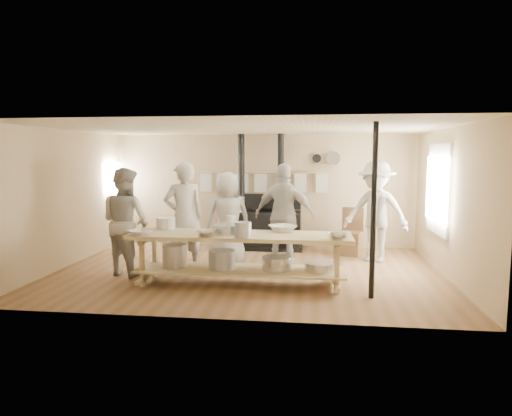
% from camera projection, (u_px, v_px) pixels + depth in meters
% --- Properties ---
extents(ground, '(7.00, 7.00, 0.00)m').
position_uv_depth(ground, '(248.00, 271.00, 8.38)').
color(ground, brown).
rests_on(ground, ground).
extents(room_shell, '(7.00, 7.00, 7.00)m').
position_uv_depth(room_shell, '(248.00, 183.00, 8.20)').
color(room_shell, tan).
rests_on(room_shell, ground).
extents(window_right, '(0.09, 1.50, 1.65)m').
position_uv_depth(window_right, '(439.00, 189.00, 8.38)').
color(window_right, beige).
rests_on(window_right, ground).
extents(left_opening, '(0.00, 0.90, 0.90)m').
position_uv_depth(left_opening, '(113.00, 178.00, 10.59)').
color(left_opening, white).
rests_on(left_opening, ground).
extents(stove, '(1.90, 0.75, 2.60)m').
position_uv_depth(stove, '(260.00, 226.00, 10.41)').
color(stove, black).
rests_on(stove, ground).
extents(towel_rail, '(3.00, 0.04, 0.47)m').
position_uv_depth(towel_rail, '(262.00, 180.00, 10.57)').
color(towel_rail, tan).
rests_on(towel_rail, ground).
extents(back_wall_shelf, '(0.63, 0.14, 0.32)m').
position_uv_depth(back_wall_shelf, '(326.00, 160.00, 10.37)').
color(back_wall_shelf, tan).
rests_on(back_wall_shelf, ground).
extents(prep_table, '(3.60, 0.90, 0.85)m').
position_uv_depth(prep_table, '(239.00, 254.00, 7.44)').
color(prep_table, tan).
rests_on(prep_table, ground).
extents(support_post, '(0.08, 0.08, 2.60)m').
position_uv_depth(support_post, '(374.00, 212.00, 6.65)').
color(support_post, black).
rests_on(support_post, ground).
extents(cook_far_left, '(0.87, 0.76, 2.00)m').
position_uv_depth(cook_far_left, '(184.00, 217.00, 8.29)').
color(cook_far_left, '#9F998D').
rests_on(cook_far_left, ground).
extents(cook_left, '(1.15, 1.06, 1.91)m').
position_uv_depth(cook_left, '(126.00, 222.00, 8.04)').
color(cook_left, '#9F998D').
rests_on(cook_left, ground).
extents(cook_center, '(1.04, 0.87, 1.81)m').
position_uv_depth(cook_center, '(228.00, 219.00, 8.74)').
color(cook_center, '#9F998D').
rests_on(cook_center, ground).
extents(cook_right, '(1.22, 0.69, 1.97)m').
position_uv_depth(cook_right, '(285.00, 215.00, 8.68)').
color(cook_right, '#9F998D').
rests_on(cook_right, ground).
extents(cook_by_window, '(1.50, 1.22, 2.02)m').
position_uv_depth(cook_by_window, '(376.00, 211.00, 9.06)').
color(cook_by_window, '#9F998D').
rests_on(cook_by_window, ground).
extents(chair, '(0.59, 0.59, 1.00)m').
position_uv_depth(chair, '(350.00, 241.00, 9.76)').
color(chair, '#4E351F').
rests_on(chair, ground).
extents(bowl_white_a, '(0.46, 0.46, 0.09)m').
position_uv_depth(bowl_white_a, '(141.00, 233.00, 7.26)').
color(bowl_white_a, white).
rests_on(bowl_white_a, prep_table).
extents(bowl_steel_a, '(0.42, 0.42, 0.10)m').
position_uv_depth(bowl_steel_a, '(206.00, 234.00, 7.12)').
color(bowl_steel_a, silver).
rests_on(bowl_steel_a, prep_table).
extents(bowl_white_b, '(0.60, 0.60, 0.11)m').
position_uv_depth(bowl_white_b, '(283.00, 228.00, 7.63)').
color(bowl_white_b, white).
rests_on(bowl_white_b, prep_table).
extents(bowl_steel_b, '(0.44, 0.44, 0.10)m').
position_uv_depth(bowl_steel_b, '(338.00, 236.00, 6.88)').
color(bowl_steel_b, silver).
rests_on(bowl_steel_b, prep_table).
extents(roasting_pan, '(0.54, 0.41, 0.11)m').
position_uv_depth(roasting_pan, '(233.00, 228.00, 7.59)').
color(roasting_pan, '#B2B2B7').
rests_on(roasting_pan, prep_table).
extents(mixing_bowl_large, '(0.65, 0.65, 0.15)m').
position_uv_depth(mixing_bowl_large, '(228.00, 229.00, 7.41)').
color(mixing_bowl_large, silver).
rests_on(mixing_bowl_large, prep_table).
extents(bucket_galv, '(0.29, 0.29, 0.24)m').
position_uv_depth(bucket_galv, '(243.00, 230.00, 7.05)').
color(bucket_galv, gray).
rests_on(bucket_galv, prep_table).
extents(deep_bowl_enamel, '(0.40, 0.40, 0.20)m').
position_uv_depth(deep_bowl_enamel, '(166.00, 223.00, 7.87)').
color(deep_bowl_enamel, white).
rests_on(deep_bowl_enamel, prep_table).
extents(pitcher, '(0.20, 0.20, 0.25)m').
position_uv_depth(pitcher, '(231.00, 223.00, 7.73)').
color(pitcher, white).
rests_on(pitcher, prep_table).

